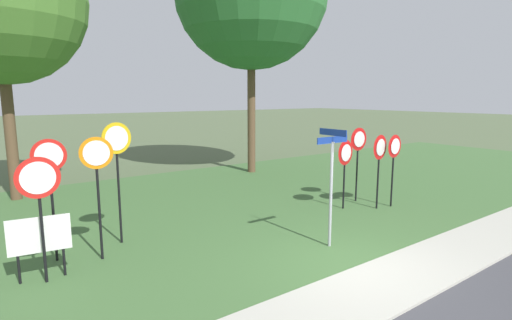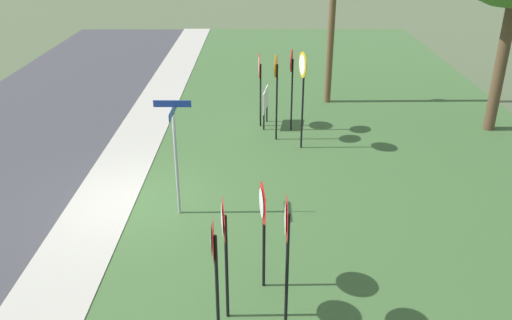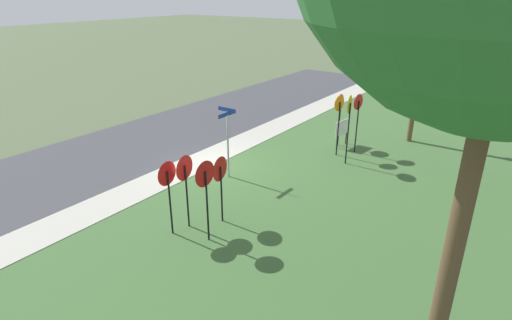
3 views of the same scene
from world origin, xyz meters
The scene contains 15 objects.
ground_plane centered at (0.00, 0.00, 0.00)m, with size 160.00×160.00×0.00m, color #4C5B3D.
road_asphalt centered at (0.00, -4.80, 0.01)m, with size 44.00×6.40×0.01m, color #3D3D42.
sidewalk_strip centered at (0.00, -0.80, 0.03)m, with size 44.00×1.60×0.06m, color #ADAA9E.
grass_median centered at (0.00, 6.00, 0.02)m, with size 44.00×12.00×0.04m, color #3D6033.
stop_sign_near_left centered at (-5.24, 3.04, 1.81)m, with size 0.77×0.10×2.42m.
stop_sign_near_right centered at (-3.42, 4.27, 2.16)m, with size 0.73×0.17×2.91m.
stop_sign_far_left centered at (-4.88, 4.04, 1.95)m, with size 0.68×0.13×2.64m.
stop_sign_far_center centered at (-4.07, 3.54, 1.97)m, with size 0.67×0.14×2.68m.
yield_sign_near_left centered at (4.61, 2.33, 1.76)m, with size 0.73×0.11×2.32m.
yield_sign_near_right centered at (4.23, 3.45, 1.90)m, with size 0.76×0.10×2.48m.
yield_sign_far_left centered at (4.03, 2.45, 1.78)m, with size 0.77×0.13×2.34m.
yield_sign_far_right centered at (3.18, 3.08, 1.65)m, with size 0.78×0.14×2.17m.
street_name_post centered at (0.47, 1.15, 1.70)m, with size 0.96×0.82×2.77m.
utility_pole centered at (-7.82, 5.44, 4.77)m, with size 2.10×2.45×8.75m.
notice_board centered at (-5.28, 3.24, 0.87)m, with size 1.09×0.19×1.25m.
Camera 3 is at (11.76, 10.62, 6.83)m, focal length 28.99 mm.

